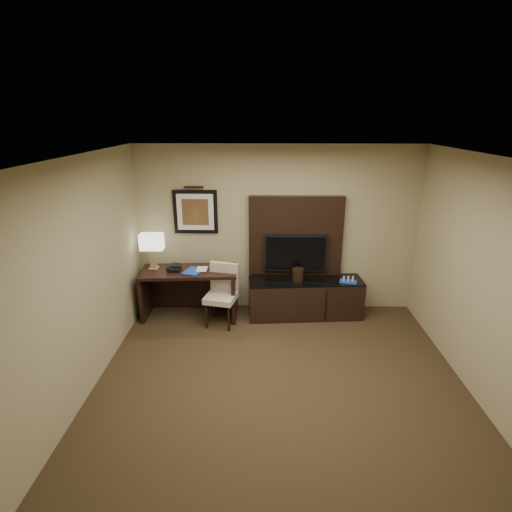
{
  "coord_description": "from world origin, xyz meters",
  "views": [
    {
      "loc": [
        -0.2,
        -3.71,
        3.1
      ],
      "look_at": [
        -0.32,
        1.8,
        1.15
      ],
      "focal_mm": 28.0,
      "sensor_mm": 36.0,
      "label": 1
    }
  ],
  "objects_px": {
    "credenza": "(305,298)",
    "ice_bucket": "(298,275)",
    "tv": "(296,253)",
    "desk_phone": "(174,268)",
    "desk": "(190,293)",
    "desk_chair": "(221,297)",
    "table_lamp": "(153,252)",
    "minibar_tray": "(348,279)"
  },
  "relations": [
    {
      "from": "tv",
      "to": "desk_chair",
      "type": "xyz_separation_m",
      "value": [
        -1.16,
        -0.51,
        -0.55
      ]
    },
    {
      "from": "desk_chair",
      "to": "ice_bucket",
      "type": "relative_size",
      "value": 4.58
    },
    {
      "from": "desk",
      "to": "ice_bucket",
      "type": "height_order",
      "value": "ice_bucket"
    },
    {
      "from": "desk",
      "to": "desk_chair",
      "type": "bearing_deg",
      "value": -31.3
    },
    {
      "from": "credenza",
      "to": "desk_chair",
      "type": "distance_m",
      "value": 1.37
    },
    {
      "from": "table_lamp",
      "to": "credenza",
      "type": "bearing_deg",
      "value": -0.23
    },
    {
      "from": "desk",
      "to": "credenza",
      "type": "relative_size",
      "value": 0.83
    },
    {
      "from": "desk_chair",
      "to": "desk_phone",
      "type": "bearing_deg",
      "value": 175.16
    },
    {
      "from": "tv",
      "to": "table_lamp",
      "type": "height_order",
      "value": "table_lamp"
    },
    {
      "from": "credenza",
      "to": "desk_phone",
      "type": "relative_size",
      "value": 9.17
    },
    {
      "from": "tv",
      "to": "desk_phone",
      "type": "bearing_deg",
      "value": -171.95
    },
    {
      "from": "desk_chair",
      "to": "ice_bucket",
      "type": "distance_m",
      "value": 1.26
    },
    {
      "from": "tv",
      "to": "ice_bucket",
      "type": "relative_size",
      "value": 4.91
    },
    {
      "from": "credenza",
      "to": "minibar_tray",
      "type": "xyz_separation_m",
      "value": [
        0.66,
        -0.06,
        0.36
      ]
    },
    {
      "from": "desk_phone",
      "to": "table_lamp",
      "type": "bearing_deg",
      "value": 168.7
    },
    {
      "from": "credenza",
      "to": "table_lamp",
      "type": "height_order",
      "value": "table_lamp"
    },
    {
      "from": "desk",
      "to": "table_lamp",
      "type": "relative_size",
      "value": 2.76
    },
    {
      "from": "credenza",
      "to": "minibar_tray",
      "type": "distance_m",
      "value": 0.75
    },
    {
      "from": "tv",
      "to": "desk",
      "type": "bearing_deg",
      "value": -172.02
    },
    {
      "from": "minibar_tray",
      "to": "desk_chair",
      "type": "bearing_deg",
      "value": -172.62
    },
    {
      "from": "desk_chair",
      "to": "table_lamp",
      "type": "height_order",
      "value": "table_lamp"
    },
    {
      "from": "desk_chair",
      "to": "minibar_tray",
      "type": "xyz_separation_m",
      "value": [
        1.98,
        0.26,
        0.2
      ]
    },
    {
      "from": "desk",
      "to": "desk_phone",
      "type": "height_order",
      "value": "desk_phone"
    },
    {
      "from": "desk_chair",
      "to": "desk_phone",
      "type": "distance_m",
      "value": 0.87
    },
    {
      "from": "desk",
      "to": "desk_phone",
      "type": "bearing_deg",
      "value": -175.52
    },
    {
      "from": "desk",
      "to": "minibar_tray",
      "type": "bearing_deg",
      "value": -4.39
    },
    {
      "from": "table_lamp",
      "to": "desk_phone",
      "type": "distance_m",
      "value": 0.42
    },
    {
      "from": "tv",
      "to": "table_lamp",
      "type": "xyz_separation_m",
      "value": [
        -2.25,
        -0.18,
        0.05
      ]
    },
    {
      "from": "desk_phone",
      "to": "minibar_tray",
      "type": "distance_m",
      "value": 2.74
    },
    {
      "from": "ice_bucket",
      "to": "minibar_tray",
      "type": "xyz_separation_m",
      "value": [
        0.79,
        -0.04,
        -0.06
      ]
    },
    {
      "from": "credenza",
      "to": "ice_bucket",
      "type": "distance_m",
      "value": 0.43
    },
    {
      "from": "desk_phone",
      "to": "ice_bucket",
      "type": "bearing_deg",
      "value": 5.04
    },
    {
      "from": "table_lamp",
      "to": "ice_bucket",
      "type": "xyz_separation_m",
      "value": [
        2.28,
        -0.03,
        -0.35
      ]
    },
    {
      "from": "desk",
      "to": "table_lamp",
      "type": "distance_m",
      "value": 0.88
    },
    {
      "from": "ice_bucket",
      "to": "desk",
      "type": "bearing_deg",
      "value": -179.14
    },
    {
      "from": "desk_chair",
      "to": "table_lamp",
      "type": "bearing_deg",
      "value": 176.09
    },
    {
      "from": "desk",
      "to": "credenza",
      "type": "height_order",
      "value": "desk"
    },
    {
      "from": "tv",
      "to": "desk_phone",
      "type": "distance_m",
      "value": 1.93
    },
    {
      "from": "credenza",
      "to": "table_lamp",
      "type": "relative_size",
      "value": 3.34
    },
    {
      "from": "credenza",
      "to": "minibar_tray",
      "type": "relative_size",
      "value": 6.98
    },
    {
      "from": "desk",
      "to": "tv",
      "type": "bearing_deg",
      "value": 3.86
    },
    {
      "from": "desk_chair",
      "to": "desk_phone",
      "type": "relative_size",
      "value": 4.73
    }
  ]
}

